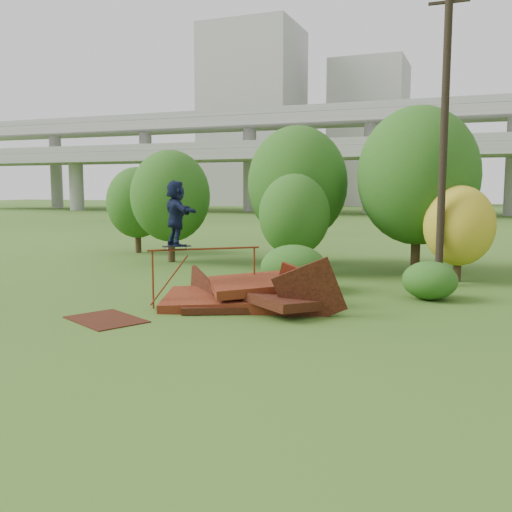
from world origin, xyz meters
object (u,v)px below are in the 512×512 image
(skater, at_px, (176,213))
(flat_plate, at_px, (106,319))
(utility_pole, at_px, (444,133))
(scrap_pile, at_px, (247,296))

(skater, xyz_separation_m, flat_plate, (-0.99, -2.23, -2.84))
(flat_plate, xyz_separation_m, utility_pole, (8.13, 9.12, 5.54))
(skater, relative_size, flat_plate, 0.91)
(skater, xyz_separation_m, utility_pole, (7.13, 6.89, 2.69))
(skater, relative_size, utility_pole, 0.18)
(flat_plate, height_order, utility_pole, utility_pole)
(flat_plate, bearing_deg, skater, 66.00)
(scrap_pile, relative_size, utility_pole, 0.55)
(scrap_pile, bearing_deg, utility_pole, 50.08)
(scrap_pile, distance_m, utility_pole, 9.55)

